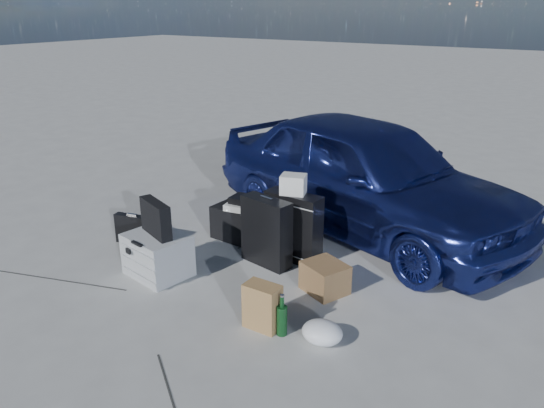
# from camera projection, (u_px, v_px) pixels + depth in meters

# --- Properties ---
(ground) EXTENTS (60.00, 60.00, 0.00)m
(ground) POSITION_uv_depth(u_px,v_px,m) (200.00, 301.00, 4.55)
(ground) COLOR #B2B3AE
(ground) RESTS_ON ground
(car) EXTENTS (4.03, 2.52, 1.28)m
(car) POSITION_uv_depth(u_px,v_px,m) (365.00, 174.00, 5.81)
(car) COLOR navy
(car) RESTS_ON ground
(pelican_case) EXTENTS (0.61, 0.53, 0.40)m
(pelican_case) POSITION_uv_depth(u_px,v_px,m) (158.00, 255.00, 4.94)
(pelican_case) COLOR #A6A9AC
(pelican_case) RESTS_ON ground
(laptop_bag) EXTENTS (0.44, 0.25, 0.32)m
(laptop_bag) POSITION_uv_depth(u_px,v_px,m) (156.00, 218.00, 4.82)
(laptop_bag) COLOR black
(laptop_bag) RESTS_ON pelican_case
(briefcase) EXTENTS (0.42, 0.18, 0.32)m
(briefcase) POSITION_uv_depth(u_px,v_px,m) (134.00, 229.00, 5.59)
(briefcase) COLOR black
(briefcase) RESTS_ON ground
(suitcase_left) EXTENTS (0.54, 0.27, 0.67)m
(suitcase_left) POSITION_uv_depth(u_px,v_px,m) (266.00, 232.00, 5.10)
(suitcase_left) COLOR black
(suitcase_left) RESTS_ON ground
(suitcase_right) EXTENTS (0.58, 0.23, 0.68)m
(suitcase_right) POSITION_uv_depth(u_px,v_px,m) (293.00, 227.00, 5.20)
(suitcase_right) COLOR black
(suitcase_right) RESTS_ON ground
(white_carton) EXTENTS (0.28, 0.25, 0.19)m
(white_carton) POSITION_uv_depth(u_px,v_px,m) (293.00, 184.00, 5.05)
(white_carton) COLOR silver
(white_carton) RESTS_ON suitcase_right
(duffel_bag) EXTENTS (0.73, 0.34, 0.36)m
(duffel_bag) POSITION_uv_depth(u_px,v_px,m) (244.00, 225.00, 5.64)
(duffel_bag) COLOR black
(duffel_bag) RESTS_ON ground
(flat_box_white) EXTENTS (0.42, 0.34, 0.07)m
(flat_box_white) POSITION_uv_depth(u_px,v_px,m) (245.00, 206.00, 5.58)
(flat_box_white) COLOR silver
(flat_box_white) RESTS_ON duffel_bag
(flat_box_black) EXTENTS (0.33, 0.25, 0.07)m
(flat_box_black) POSITION_uv_depth(u_px,v_px,m) (246.00, 200.00, 5.57)
(flat_box_black) COLOR black
(flat_box_black) RESTS_ON flat_box_white
(kraft_bag) EXTENTS (0.28, 0.17, 0.37)m
(kraft_bag) POSITION_uv_depth(u_px,v_px,m) (262.00, 306.00, 4.12)
(kraft_bag) COLOR #A77B48
(kraft_bag) RESTS_ON ground
(cardboard_box) EXTENTS (0.45, 0.43, 0.27)m
(cardboard_box) POSITION_uv_depth(u_px,v_px,m) (325.00, 278.00, 4.66)
(cardboard_box) COLOR brown
(cardboard_box) RESTS_ON ground
(plastic_bag) EXTENTS (0.35, 0.31, 0.17)m
(plastic_bag) POSITION_uv_depth(u_px,v_px,m) (322.00, 332.00, 3.97)
(plastic_bag) COLOR silver
(plastic_bag) RESTS_ON ground
(green_bottle) EXTENTS (0.10, 0.10, 0.33)m
(green_bottle) POSITION_uv_depth(u_px,v_px,m) (282.00, 315.00, 4.04)
(green_bottle) COLOR black
(green_bottle) RESTS_ON ground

